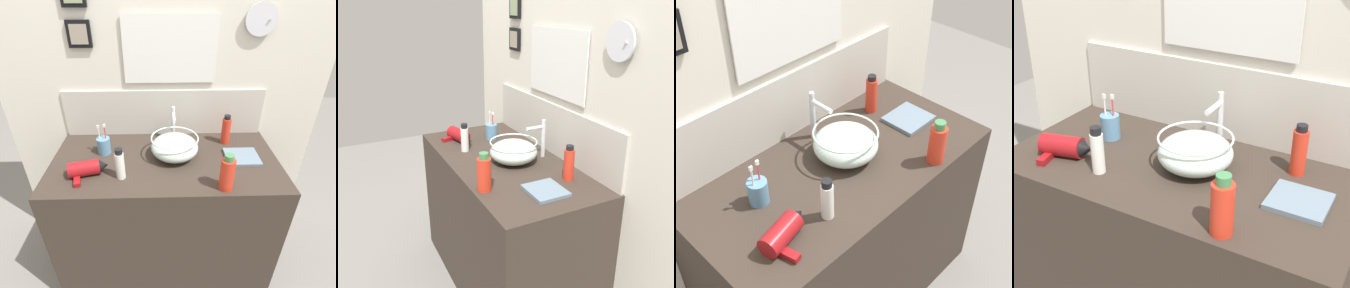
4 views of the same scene
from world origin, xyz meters
TOP-DOWN VIEW (x-y plane):
  - ground_plane at (0.00, 0.00)m, footprint 6.00×6.00m
  - vanity_counter at (0.00, 0.00)m, footprint 1.26×0.61m
  - back_panel at (-0.00, 0.34)m, footprint 1.98×0.09m
  - glass_bowl_sink at (0.05, 0.03)m, footprint 0.26×0.26m
  - faucet at (0.05, 0.20)m, footprint 0.02×0.12m
  - hair_drier at (-0.40, -0.13)m, footprint 0.21×0.17m
  - toothbrush_cup at (-0.35, 0.08)m, footprint 0.07×0.07m
  - lotion_bottle at (0.37, 0.17)m, footprint 0.05×0.05m
  - shampoo_bottle at (0.28, -0.25)m, footprint 0.07×0.07m
  - spray_bottle at (-0.22, -0.15)m, footprint 0.05×0.05m
  - hand_towel at (0.43, 0.00)m, footprint 0.19×0.17m

SIDE VIEW (x-z plane):
  - ground_plane at x=0.00m, z-range 0.00..0.00m
  - vanity_counter at x=0.00m, z-range 0.00..0.84m
  - hand_towel at x=0.43m, z-range 0.84..0.86m
  - hair_drier at x=-0.40m, z-range 0.84..0.92m
  - toothbrush_cup at x=-0.35m, z-range 0.80..0.99m
  - glass_bowl_sink at x=0.05m, z-range 0.85..0.97m
  - spray_bottle at x=-0.22m, z-range 0.84..1.01m
  - lotion_bottle at x=0.37m, z-range 0.84..1.02m
  - shampoo_bottle at x=0.28m, z-range 0.84..1.03m
  - faucet at x=0.05m, z-range 0.86..1.08m
  - back_panel at x=0.00m, z-range 0.00..2.46m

